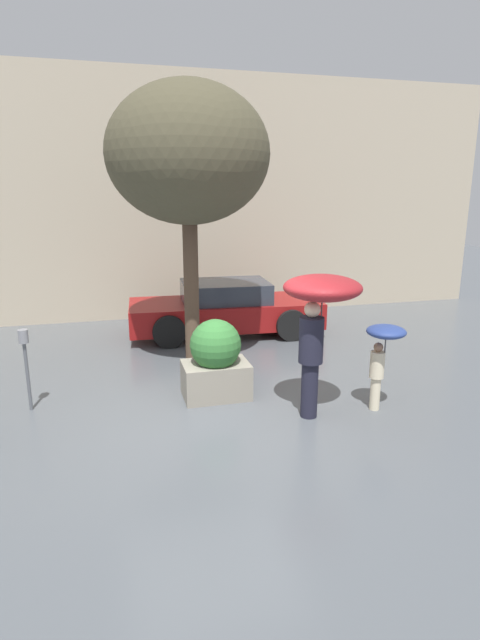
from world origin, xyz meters
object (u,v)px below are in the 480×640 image
object	(u,v)px
planter_box	(216,360)
person_adult	(320,305)
street_tree	(188,156)
parking_meter	(25,353)
person_child	(383,347)
parked_car_near	(225,309)

from	to	relation	value
planter_box	person_adult	xyz separation A→B (m)	(1.27, -1.02, 1.04)
street_tree	parking_meter	distance (m)	4.20
planter_box	person_child	xyz separation A→B (m)	(2.24, -1.11, 0.39)
parked_car_near	street_tree	bearing A→B (deg)	153.79
planter_box	parked_car_near	distance (m)	3.66
person_adult	street_tree	xyz separation A→B (m)	(-1.36, 2.69, 2.12)
person_adult	parked_car_near	bearing A→B (deg)	82.05
person_child	street_tree	xyz separation A→B (m)	(-2.33, 2.79, 2.77)
person_adult	parked_car_near	xyz separation A→B (m)	(-0.30, 4.55, -1.08)
person_adult	parking_meter	xyz separation A→B (m)	(-4.05, 1.24, -0.75)
parked_car_near	parking_meter	bearing A→B (deg)	134.96
planter_box	parking_meter	size ratio (longest dim) A/B	1.02
parked_car_near	person_adult	bearing A→B (deg)	-172.70
planter_box	parking_meter	xyz separation A→B (m)	(-2.78, 0.22, 0.29)
person_child	person_adult	bearing A→B (deg)	-141.22
parking_meter	person_adult	bearing A→B (deg)	-16.97
person_child	street_tree	bearing A→B (deg)	174.24
person_adult	planter_box	bearing A→B (deg)	129.57
planter_box	person_child	distance (m)	2.53
person_adult	parking_meter	world-z (taller)	person_adult
person_adult	street_tree	world-z (taller)	street_tree
parked_car_near	street_tree	xyz separation A→B (m)	(-1.06, -1.85, 3.19)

